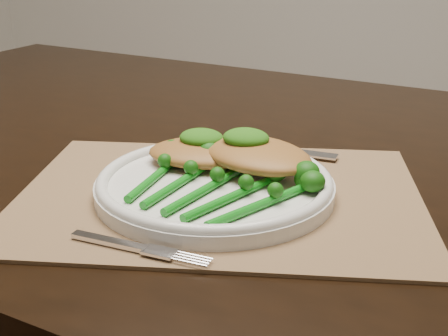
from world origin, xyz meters
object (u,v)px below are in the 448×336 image
(placemat, at_px, (220,196))
(dinner_plate, at_px, (215,184))
(broccolini_bundle, at_px, (206,189))
(chicken_fillet_left, at_px, (203,153))

(placemat, xyz_separation_m, dinner_plate, (-0.01, -0.00, 0.01))
(dinner_plate, relative_size, broccolini_bundle, 1.24)
(dinner_plate, xyz_separation_m, broccolini_bundle, (0.00, -0.03, 0.01))
(placemat, bearing_deg, broccolini_bundle, -107.90)
(chicken_fillet_left, xyz_separation_m, broccolini_bundle, (0.04, -0.08, -0.01))
(broccolini_bundle, bearing_deg, placemat, 101.92)
(chicken_fillet_left, bearing_deg, broccolini_bundle, -78.26)
(placemat, height_order, dinner_plate, dinner_plate)
(placemat, height_order, chicken_fillet_left, chicken_fillet_left)
(placemat, relative_size, dinner_plate, 1.68)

